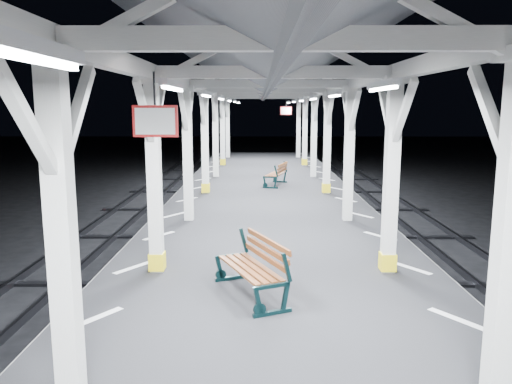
{
  "coord_description": "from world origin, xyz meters",
  "views": [
    {
      "loc": [
        -0.23,
        -6.32,
        3.82
      ],
      "look_at": [
        -0.29,
        3.18,
        2.2
      ],
      "focal_mm": 35.0,
      "sensor_mm": 36.0,
      "label": 1
    }
  ],
  "objects": [
    {
      "name": "hazard_stripes_left",
      "position": [
        -2.45,
        0.0,
        1.0
      ],
      "size": [
        1.0,
        48.0,
        0.01
      ],
      "primitive_type": "cube",
      "color": "silver",
      "rests_on": "platform"
    },
    {
      "name": "canopy",
      "position": [
        0.0,
        -0.02,
        4.56
      ],
      "size": [
        5.4,
        49.0,
        4.65
      ],
      "color": "silver",
      "rests_on": "platform"
    },
    {
      "name": "hazard_stripes_right",
      "position": [
        2.45,
        0.0,
        1.0
      ],
      "size": [
        1.0,
        48.0,
        0.01
      ],
      "primitive_type": "cube",
      "color": "silver",
      "rests_on": "platform"
    },
    {
      "name": "bench_mid",
      "position": [
        -0.28,
        0.89,
        1.46
      ],
      "size": [
        1.19,
        1.71,
        0.87
      ],
      "rotation": [
        0.0,
        0.0,
        0.42
      ],
      "color": "black",
      "rests_on": "platform"
    },
    {
      "name": "platform",
      "position": [
        0.0,
        0.0,
        0.5
      ],
      "size": [
        6.0,
        50.0,
        1.0
      ],
      "primitive_type": "cube",
      "color": "black",
      "rests_on": "ground"
    },
    {
      "name": "bench_far",
      "position": [
        0.46,
        11.68,
        1.44
      ],
      "size": [
        0.95,
        1.63,
        0.83
      ],
      "rotation": [
        0.0,
        0.0,
        -0.27
      ],
      "color": "black",
      "rests_on": "platform"
    }
  ]
}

